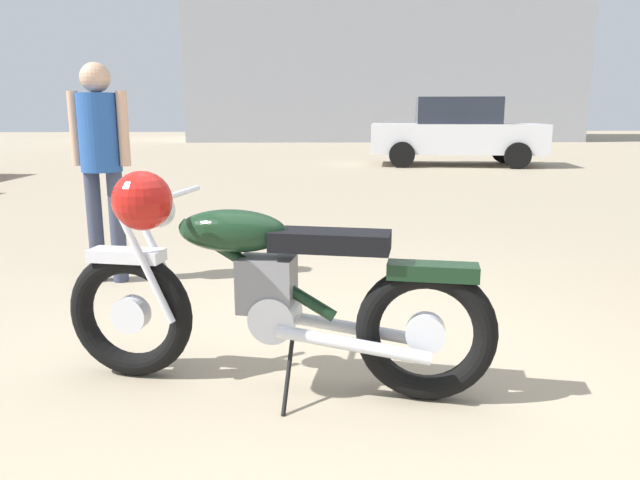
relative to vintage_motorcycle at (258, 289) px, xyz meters
The scene contains 5 objects.
ground_plane 0.63m from the vintage_motorcycle, 21.11° to the left, with size 80.00×80.00×0.00m, color gray.
vintage_motorcycle is the anchor object (origin of this frame).
bystander 2.37m from the vintage_motorcycle, 121.94° to the left, with size 0.45×0.30×1.66m.
silver_sedan_mid 13.02m from the vintage_motorcycle, 69.17° to the left, with size 4.45×2.52×1.67m.
industrial_building 29.00m from the vintage_motorcycle, 79.16° to the left, with size 18.63×9.41×25.06m.
Camera 1 is at (-0.28, -2.82, 1.30)m, focal length 33.50 mm.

